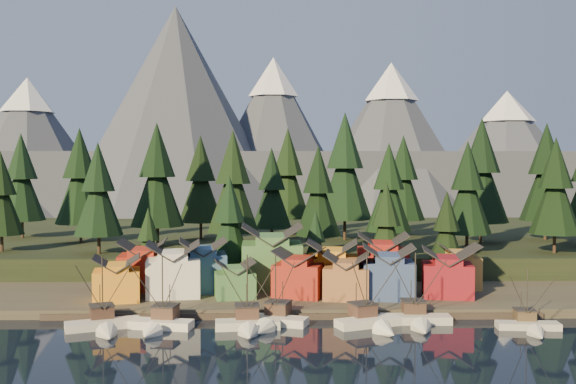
{
  "coord_description": "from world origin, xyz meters",
  "views": [
    {
      "loc": [
        -1.94,
        -86.13,
        24.55
      ],
      "look_at": [
        -0.56,
        30.0,
        19.69
      ],
      "focal_mm": 40.0,
      "sensor_mm": 36.0,
      "label": 1
    }
  ],
  "objects_px": {
    "boat_6": "(530,319)",
    "house_front_0": "(117,277)",
    "boat_2": "(248,314)",
    "boat_5": "(417,311)",
    "boat_1": "(159,314)",
    "boat_3": "(272,311)",
    "house_back_0": "(143,264)",
    "house_back_1": "(203,264)",
    "boat_4": "(372,313)",
    "house_front_1": "(173,268)",
    "boat_0": "(104,316)"
  },
  "relations": [
    {
      "from": "boat_6",
      "to": "house_front_0",
      "type": "relative_size",
      "value": 1.16
    },
    {
      "from": "boat_2",
      "to": "boat_5",
      "type": "distance_m",
      "value": 26.03
    },
    {
      "from": "boat_1",
      "to": "boat_5",
      "type": "distance_m",
      "value": 39.23
    },
    {
      "from": "boat_3",
      "to": "house_back_0",
      "type": "bearing_deg",
      "value": 157.81
    },
    {
      "from": "boat_1",
      "to": "house_back_1",
      "type": "height_order",
      "value": "house_back_1"
    },
    {
      "from": "boat_3",
      "to": "house_back_0",
      "type": "xyz_separation_m",
      "value": [
        -24.06,
        20.97,
        4.06
      ]
    },
    {
      "from": "boat_1",
      "to": "boat_4",
      "type": "height_order",
      "value": "boat_4"
    },
    {
      "from": "house_front_0",
      "to": "house_front_1",
      "type": "height_order",
      "value": "house_front_1"
    },
    {
      "from": "boat_1",
      "to": "boat_4",
      "type": "relative_size",
      "value": 0.98
    },
    {
      "from": "boat_0",
      "to": "boat_4",
      "type": "distance_m",
      "value": 40.09
    },
    {
      "from": "boat_4",
      "to": "house_front_0",
      "type": "distance_m",
      "value": 43.87
    },
    {
      "from": "boat_5",
      "to": "boat_4",
      "type": "bearing_deg",
      "value": -165.4
    },
    {
      "from": "boat_4",
      "to": "boat_5",
      "type": "bearing_deg",
      "value": -8.4
    },
    {
      "from": "boat_3",
      "to": "boat_5",
      "type": "bearing_deg",
      "value": 19.81
    },
    {
      "from": "house_front_0",
      "to": "house_back_1",
      "type": "height_order",
      "value": "house_back_1"
    },
    {
      "from": "boat_1",
      "to": "boat_2",
      "type": "bearing_deg",
      "value": 8.77
    },
    {
      "from": "boat_1",
      "to": "boat_2",
      "type": "xyz_separation_m",
      "value": [
        13.28,
        -0.36,
        0.03
      ]
    },
    {
      "from": "boat_5",
      "to": "boat_2",
      "type": "bearing_deg",
      "value": -172.41
    },
    {
      "from": "boat_6",
      "to": "house_front_1",
      "type": "xyz_separation_m",
      "value": [
        -55.95,
        18.91,
        4.69
      ]
    },
    {
      "from": "house_front_0",
      "to": "house_back_0",
      "type": "xyz_separation_m",
      "value": [
        2.47,
        9.18,
        0.85
      ]
    },
    {
      "from": "house_back_1",
      "to": "boat_3",
      "type": "bearing_deg",
      "value": -66.18
    },
    {
      "from": "boat_5",
      "to": "boat_6",
      "type": "relative_size",
      "value": 1.17
    },
    {
      "from": "boat_6",
      "to": "boat_0",
      "type": "bearing_deg",
      "value": -176.67
    },
    {
      "from": "boat_5",
      "to": "house_front_1",
      "type": "relative_size",
      "value": 1.18
    },
    {
      "from": "boat_2",
      "to": "boat_5",
      "type": "relative_size",
      "value": 1.02
    },
    {
      "from": "boat_5",
      "to": "house_front_0",
      "type": "xyz_separation_m",
      "value": [
        -48.9,
        11.43,
        3.26
      ]
    },
    {
      "from": "boat_2",
      "to": "boat_3",
      "type": "distance_m",
      "value": 4.31
    },
    {
      "from": "house_front_0",
      "to": "boat_6",
      "type": "bearing_deg",
      "value": -24.67
    },
    {
      "from": "boat_1",
      "to": "boat_6",
      "type": "height_order",
      "value": "boat_1"
    },
    {
      "from": "boat_0",
      "to": "house_back_0",
      "type": "xyz_separation_m",
      "value": [
        0.8,
        23.18,
        4.16
      ]
    },
    {
      "from": "boat_2",
      "to": "boat_3",
      "type": "bearing_deg",
      "value": 30.15
    },
    {
      "from": "boat_5",
      "to": "house_back_0",
      "type": "height_order",
      "value": "boat_5"
    },
    {
      "from": "boat_3",
      "to": "boat_4",
      "type": "xyz_separation_m",
      "value": [
        15.21,
        -1.33,
        0.06
      ]
    },
    {
      "from": "boat_0",
      "to": "boat_1",
      "type": "bearing_deg",
      "value": -21.29
    },
    {
      "from": "boat_4",
      "to": "house_back_0",
      "type": "relative_size",
      "value": 1.33
    },
    {
      "from": "boat_0",
      "to": "boat_4",
      "type": "relative_size",
      "value": 0.98
    },
    {
      "from": "house_front_1",
      "to": "house_back_0",
      "type": "xyz_separation_m",
      "value": [
        -6.52,
        5.26,
        -0.15
      ]
    },
    {
      "from": "boat_2",
      "to": "boat_6",
      "type": "bearing_deg",
      "value": -6.35
    },
    {
      "from": "house_front_1",
      "to": "boat_2",
      "type": "bearing_deg",
      "value": -60.25
    },
    {
      "from": "boat_2",
      "to": "house_back_1",
      "type": "relative_size",
      "value": 1.27
    },
    {
      "from": "boat_0",
      "to": "boat_5",
      "type": "bearing_deg",
      "value": -18.64
    },
    {
      "from": "boat_0",
      "to": "boat_6",
      "type": "bearing_deg",
      "value": -22.66
    },
    {
      "from": "boat_3",
      "to": "boat_4",
      "type": "bearing_deg",
      "value": 13.88
    },
    {
      "from": "boat_2",
      "to": "house_back_0",
      "type": "distance_m",
      "value": 31.44
    },
    {
      "from": "boat_2",
      "to": "boat_4",
      "type": "height_order",
      "value": "boat_2"
    },
    {
      "from": "boat_0",
      "to": "boat_2",
      "type": "bearing_deg",
      "value": -22.54
    },
    {
      "from": "boat_3",
      "to": "boat_2",
      "type": "bearing_deg",
      "value": -125.58
    },
    {
      "from": "house_back_1",
      "to": "boat_6",
      "type": "bearing_deg",
      "value": -33.3
    },
    {
      "from": "boat_0",
      "to": "boat_4",
      "type": "bearing_deg",
      "value": -20.5
    },
    {
      "from": "boat_0",
      "to": "boat_6",
      "type": "height_order",
      "value": "boat_0"
    }
  ]
}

